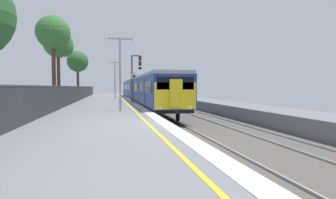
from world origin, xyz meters
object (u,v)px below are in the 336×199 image
at_px(signal_gantry, 135,73).
at_px(background_tree_centre, 78,62).
at_px(speed_limit_sign, 134,84).
at_px(platform_lamp_mid, 120,67).
at_px(commuter_train_at_platform, 141,89).
at_px(background_tree_right, 59,44).
at_px(platform_lamp_far, 115,77).
at_px(background_tree_back, 53,34).

bearing_deg(signal_gantry, background_tree_centre, 113.00).
distance_m(speed_limit_sign, background_tree_centre, 22.81).
bearing_deg(signal_gantry, platform_lamp_mid, -99.75).
bearing_deg(commuter_train_at_platform, speed_limit_sign, -99.45).
relative_size(commuter_train_at_platform, background_tree_right, 4.66).
relative_size(platform_lamp_far, background_tree_back, 0.58).
distance_m(platform_lamp_far, background_tree_centre, 11.40).
height_order(background_tree_centre, background_tree_right, background_tree_right).
distance_m(commuter_train_at_platform, platform_lamp_mid, 18.78).
bearing_deg(background_tree_centre, speed_limit_sign, -71.53).
bearing_deg(commuter_train_at_platform, background_tree_centre, 131.19).
height_order(signal_gantry, background_tree_centre, background_tree_centre).
bearing_deg(background_tree_right, platform_lamp_far, 12.30).
xyz_separation_m(commuter_train_at_platform, background_tree_centre, (-8.97, 10.26, 4.27)).
distance_m(platform_lamp_far, background_tree_back, 11.52).
bearing_deg(speed_limit_sign, background_tree_centre, 108.47).
relative_size(signal_gantry, speed_limit_sign, 1.72).
height_order(commuter_train_at_platform, background_tree_centre, background_tree_centre).
bearing_deg(platform_lamp_far, signal_gantry, -76.89).
bearing_deg(background_tree_back, speed_limit_sign, -19.33).
bearing_deg(background_tree_back, background_tree_right, 95.45).
relative_size(commuter_train_at_platform, background_tree_centre, 5.51).
bearing_deg(platform_lamp_far, commuter_train_at_platform, -11.53).
bearing_deg(platform_lamp_mid, speed_limit_sign, 78.32).
distance_m(platform_lamp_mid, background_tree_back, 12.14).
relative_size(commuter_train_at_platform, background_tree_back, 4.82).
height_order(background_tree_centre, background_tree_back, background_tree_back).
distance_m(platform_lamp_mid, background_tree_centre, 29.32).
xyz_separation_m(background_tree_centre, background_tree_right, (-1.03, -11.02, 1.20)).
bearing_deg(speed_limit_sign, commuter_train_at_platform, 80.55).
bearing_deg(speed_limit_sign, background_tree_back, 160.67).
relative_size(background_tree_centre, background_tree_back, 0.88).
bearing_deg(platform_lamp_far, platform_lamp_mid, -90.00).
bearing_deg(signal_gantry, background_tree_back, -172.25).
relative_size(background_tree_right, background_tree_back, 1.04).
xyz_separation_m(signal_gantry, platform_lamp_far, (-1.89, 8.10, -0.14)).
height_order(background_tree_right, background_tree_back, background_tree_right).
bearing_deg(background_tree_right, commuter_train_at_platform, 4.37).
relative_size(platform_lamp_mid, background_tree_back, 0.57).
distance_m(speed_limit_sign, background_tree_back, 9.23).
xyz_separation_m(background_tree_right, background_tree_back, (0.74, -7.72, -0.10)).
bearing_deg(background_tree_right, background_tree_centre, 84.64).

